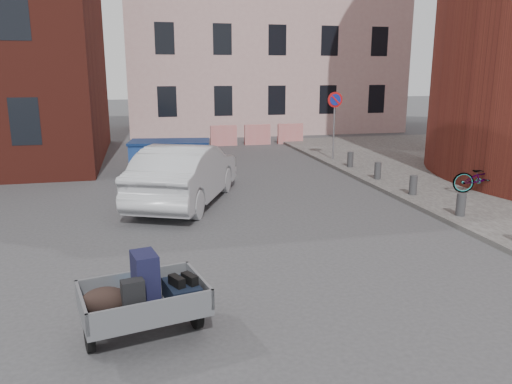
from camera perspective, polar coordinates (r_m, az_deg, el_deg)
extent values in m
plane|color=#38383A|center=(9.80, -3.57, -7.52)|extent=(120.00, 120.00, 0.00)
cube|color=#C39896|center=(32.10, 0.46, 19.77)|extent=(16.00, 8.00, 14.00)
cylinder|color=gray|center=(20.09, 8.90, 7.39)|extent=(0.07, 0.07, 2.60)
cylinder|color=red|center=(19.99, 9.03, 10.38)|extent=(0.60, 0.03, 0.60)
cylinder|color=navy|center=(19.97, 9.05, 10.37)|extent=(0.44, 0.03, 0.44)
cylinder|color=#3A3A3D|center=(13.05, 22.37, -1.34)|extent=(0.22, 0.22, 0.55)
cylinder|color=#3A3A3D|center=(14.84, 17.52, 0.76)|extent=(0.22, 0.22, 0.55)
cylinder|color=#3A3A3D|center=(16.72, 13.73, 2.39)|extent=(0.22, 0.22, 0.55)
cylinder|color=#3A3A3D|center=(18.68, 10.72, 3.68)|extent=(0.22, 0.22, 0.55)
cube|color=red|center=(24.54, -3.70, 6.45)|extent=(1.30, 0.18, 1.00)
cube|color=red|center=(24.87, 0.19, 6.58)|extent=(1.30, 0.18, 1.00)
cube|color=red|center=(25.31, 3.96, 6.67)|extent=(1.30, 0.18, 1.00)
cylinder|color=black|center=(7.01, -18.52, -15.28)|extent=(0.19, 0.45, 0.44)
cylinder|color=black|center=(7.27, -6.89, -13.54)|extent=(0.19, 0.45, 0.44)
cube|color=slate|center=(7.00, -12.68, -12.73)|extent=(1.80, 1.42, 0.08)
cube|color=slate|center=(6.82, -19.30, -12.24)|extent=(0.28, 1.08, 0.28)
cube|color=slate|center=(7.10, -6.52, -10.44)|extent=(0.28, 1.08, 0.28)
cube|color=slate|center=(7.39, -13.70, -9.76)|extent=(1.57, 0.38, 0.28)
cube|color=slate|center=(6.45, -11.66, -13.25)|extent=(1.57, 0.38, 0.28)
cube|color=slate|center=(7.82, -14.18, -10.38)|extent=(0.23, 0.70, 0.06)
cube|color=#171838|center=(6.89, -12.53, -9.58)|extent=(0.39, 0.50, 0.70)
cube|color=black|center=(6.95, -8.47, -11.22)|extent=(0.52, 0.67, 0.25)
ellipsoid|color=black|center=(6.78, -16.88, -11.81)|extent=(0.66, 0.48, 0.36)
cube|color=black|center=(6.62, -13.85, -11.67)|extent=(0.31, 0.24, 0.48)
ellipsoid|color=#165DA6|center=(7.23, -13.78, -10.49)|extent=(0.42, 0.37, 0.24)
cube|color=black|center=(6.81, -9.05, -10.03)|extent=(0.22, 0.29, 0.13)
cube|color=black|center=(6.85, -7.59, -9.81)|extent=(0.22, 0.29, 0.13)
cube|color=navy|center=(18.02, -9.79, 3.83)|extent=(2.86, 1.72, 1.08)
cube|color=navy|center=(17.93, -9.87, 5.67)|extent=(2.96, 1.82, 0.09)
imported|color=#B3B5BB|center=(13.75, -8.04, 2.09)|extent=(3.56, 5.25, 1.64)
imported|color=black|center=(15.71, 24.67, 1.52)|extent=(1.85, 1.15, 0.92)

